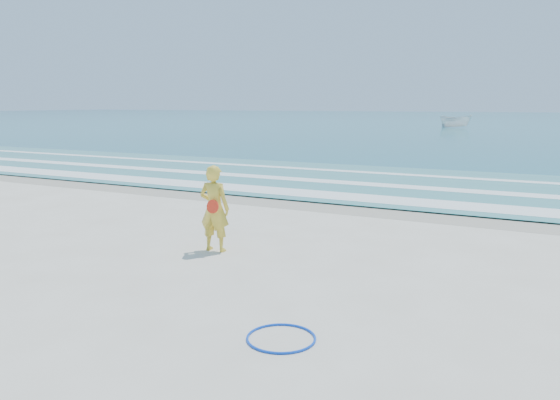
% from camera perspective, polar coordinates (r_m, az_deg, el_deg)
% --- Properties ---
extents(ground, '(400.00, 400.00, 0.00)m').
position_cam_1_polar(ground, '(8.07, -12.16, -11.57)').
color(ground, silver).
rests_on(ground, ground).
extents(wet_sand, '(400.00, 2.40, 0.00)m').
position_cam_1_polar(wet_sand, '(15.81, 8.88, -0.80)').
color(wet_sand, '#B2A893').
rests_on(wet_sand, ground).
extents(ocean, '(400.00, 190.00, 0.04)m').
position_cam_1_polar(ocean, '(110.91, 24.88, 7.60)').
color(ocean, '#19727F').
rests_on(ocean, ground).
extents(shallow, '(400.00, 10.00, 0.01)m').
position_cam_1_polar(shallow, '(20.55, 13.29, 1.66)').
color(shallow, '#59B7AD').
rests_on(shallow, ocean).
extents(foam_near, '(400.00, 1.40, 0.01)m').
position_cam_1_polar(foam_near, '(17.02, 10.27, 0.10)').
color(foam_near, white).
rests_on(foam_near, shallow).
extents(foam_mid, '(400.00, 0.90, 0.01)m').
position_cam_1_polar(foam_mid, '(19.78, 12.73, 1.39)').
color(foam_mid, white).
rests_on(foam_mid, shallow).
extents(foam_far, '(400.00, 0.60, 0.01)m').
position_cam_1_polar(foam_far, '(22.96, 14.81, 2.47)').
color(foam_far, white).
rests_on(foam_far, shallow).
extents(hoop, '(1.06, 1.06, 0.03)m').
position_cam_1_polar(hoop, '(7.12, 0.12, -14.22)').
color(hoop, blue).
rests_on(hoop, ground).
extents(boat, '(4.32, 2.58, 1.57)m').
position_cam_1_polar(boat, '(71.12, 17.87, 7.85)').
color(boat, white).
rests_on(boat, ocean).
extents(woman, '(0.67, 0.47, 1.75)m').
position_cam_1_polar(woman, '(11.00, -6.87, -0.88)').
color(woman, yellow).
rests_on(woman, ground).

